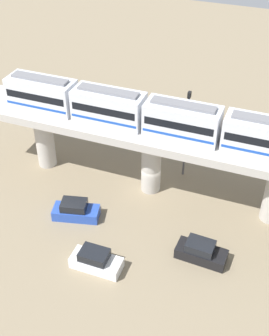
% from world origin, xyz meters
% --- Properties ---
extents(ground_plane, '(120.00, 120.00, 0.00)m').
position_xyz_m(ground_plane, '(0.00, 0.00, 0.00)').
color(ground_plane, '#84755B').
extents(viaduct, '(5.20, 35.80, 6.93)m').
position_xyz_m(viaduct, '(0.00, 0.00, 5.46)').
color(viaduct, '#B7B2AA').
rests_on(viaduct, ground).
extents(train, '(2.64, 27.45, 3.24)m').
position_xyz_m(train, '(0.00, 0.76, 8.46)').
color(train, silver).
rests_on(train, viaduct).
extents(parked_car_black, '(1.99, 4.28, 1.76)m').
position_xyz_m(parked_car_black, '(-7.03, -6.88, 0.74)').
color(parked_car_black, black).
rests_on(parked_car_black, ground).
extents(parked_car_blue, '(2.75, 4.51, 1.76)m').
position_xyz_m(parked_car_blue, '(-6.28, 5.10, 0.74)').
color(parked_car_blue, '#284CB7').
rests_on(parked_car_blue, ground).
extents(parked_car_white, '(1.83, 4.21, 1.76)m').
position_xyz_m(parked_car_white, '(-11.02, 0.86, 0.74)').
color(parked_car_white, white).
rests_on(parked_car_white, ground).
extents(signal_post, '(0.44, 0.28, 9.53)m').
position_xyz_m(signal_post, '(3.40, -2.36, 5.28)').
color(signal_post, '#4C4C51').
rests_on(signal_post, ground).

